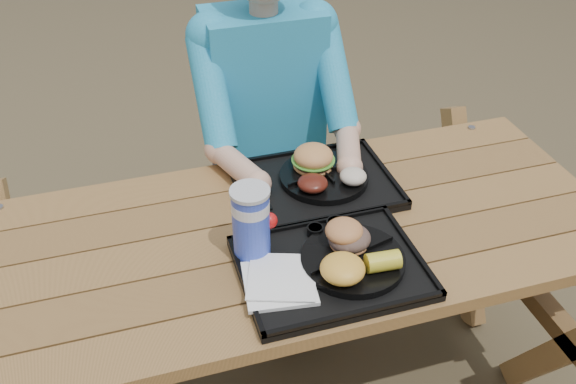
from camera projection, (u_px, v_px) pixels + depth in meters
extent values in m
cube|color=black|center=(331.00, 269.00, 1.59)|extent=(0.45, 0.35, 0.02)
cube|color=black|center=(315.00, 186.00, 1.88)|extent=(0.45, 0.35, 0.02)
cylinder|color=black|center=(353.00, 260.00, 1.59)|extent=(0.26, 0.26, 0.02)
cylinder|color=black|center=(324.00, 177.00, 1.88)|extent=(0.26, 0.26, 0.02)
cube|color=white|center=(279.00, 282.00, 1.53)|extent=(0.19, 0.19, 0.02)
cylinder|color=#1934BE|center=(251.00, 224.00, 1.57)|extent=(0.09, 0.09, 0.19)
cylinder|color=black|center=(315.00, 231.00, 1.67)|extent=(0.04, 0.04, 0.03)
cylinder|color=#C49115|center=(336.00, 226.00, 1.68)|extent=(0.05, 0.05, 0.03)
ellipsoid|color=yellow|center=(343.00, 269.00, 1.51)|extent=(0.11, 0.11, 0.05)
cube|color=black|center=(259.00, 192.00, 1.83)|extent=(0.03, 0.18, 0.01)
ellipsoid|color=#521910|center=(313.00, 183.00, 1.80)|extent=(0.09, 0.09, 0.04)
ellipsoid|color=beige|center=(353.00, 176.00, 1.82)|extent=(0.08, 0.08, 0.04)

